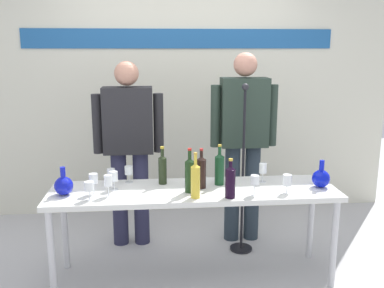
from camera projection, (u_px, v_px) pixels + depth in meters
name	position (u px, v px, depth m)	size (l,w,h in m)	color
ground_plane	(194.00, 276.00, 3.48)	(10.00, 10.00, 0.00)	#B2B1B4
back_wall	(180.00, 76.00, 4.65)	(4.63, 0.11, 3.00)	silver
display_table	(194.00, 197.00, 3.34)	(2.21, 0.58, 0.74)	silver
decanter_blue_left	(64.00, 185.00, 3.18)	(0.14, 0.14, 0.21)	#111AB3
decanter_blue_right	(321.00, 178.00, 3.35)	(0.14, 0.14, 0.22)	#0A17C1
presenter_left	(129.00, 142.00, 3.87)	(0.63, 0.22, 1.69)	#252540
presenter_right	(244.00, 135.00, 3.95)	(0.61, 0.22, 1.76)	#25313C
wine_bottle_0	(163.00, 168.00, 3.42)	(0.07, 0.07, 0.31)	#222E19
wine_bottle_1	(195.00, 180.00, 3.10)	(0.07, 0.07, 0.34)	gold
wine_bottle_2	(190.00, 174.00, 3.22)	(0.07, 0.07, 0.34)	#173214
wine_bottle_3	(230.00, 181.00, 3.11)	(0.07, 0.07, 0.29)	black
wine_bottle_4	(201.00, 171.00, 3.32)	(0.07, 0.07, 0.31)	black
wine_bottle_5	(219.00, 168.00, 3.40)	(0.07, 0.07, 0.33)	#133F21
wine_glass_left_0	(111.00, 174.00, 3.38)	(0.06, 0.06, 0.14)	white
wine_glass_left_1	(93.00, 179.00, 3.19)	(0.07, 0.07, 0.16)	white
wine_glass_left_2	(129.00, 171.00, 3.47)	(0.07, 0.07, 0.14)	white
wine_glass_left_3	(108.00, 181.00, 3.14)	(0.06, 0.06, 0.16)	white
wine_glass_left_4	(114.00, 177.00, 3.29)	(0.06, 0.06, 0.14)	white
wine_glass_left_5	(89.00, 187.00, 3.07)	(0.07, 0.07, 0.13)	white
wine_glass_right_0	(287.00, 180.00, 3.21)	(0.07, 0.07, 0.14)	white
wine_glass_right_1	(255.00, 180.00, 3.17)	(0.06, 0.06, 0.15)	white
wine_glass_right_2	(263.00, 169.00, 3.48)	(0.06, 0.06, 0.16)	white
microphone_stand	(242.00, 197.00, 3.83)	(0.20, 0.20, 1.51)	black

